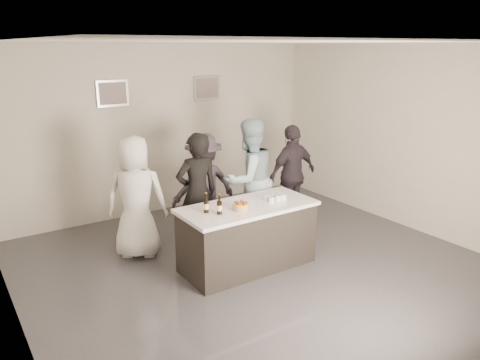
{
  "coord_description": "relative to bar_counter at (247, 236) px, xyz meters",
  "views": [
    {
      "loc": [
        -3.49,
        -4.74,
        2.96
      ],
      "look_at": [
        0.0,
        0.5,
        1.15
      ],
      "focal_mm": 35.0,
      "sensor_mm": 36.0,
      "label": 1
    }
  ],
  "objects": [
    {
      "name": "candles",
      "position": [
        -0.34,
        -0.34,
        0.45
      ],
      "size": [
        0.24,
        0.08,
        0.01
      ],
      "primitive_type": "cube",
      "color": "pink",
      "rests_on": "bar_counter"
    },
    {
      "name": "person_guest_right",
      "position": [
        1.64,
        1.03,
        0.4
      ],
      "size": [
        1.02,
        0.49,
        1.7
      ],
      "primitive_type": "imported",
      "rotation": [
        0.0,
        0.0,
        3.22
      ],
      "color": "#312B33",
      "rests_on": "ground"
    },
    {
      "name": "wall_back",
      "position": [
        0.11,
        2.85,
        1.05
      ],
      "size": [
        6.0,
        0.04,
        3.0
      ],
      "primitive_type": "cube",
      "color": "beige",
      "rests_on": "ground"
    },
    {
      "name": "person_guest_left",
      "position": [
        -1.11,
        1.18,
        0.44
      ],
      "size": [
        1.03,
        0.95,
        1.77
      ],
      "primitive_type": "imported",
      "rotation": [
        0.0,
        0.0,
        2.55
      ],
      "color": "white",
      "rests_on": "ground"
    },
    {
      "name": "picture_left",
      "position": [
        -0.79,
        2.82,
        1.75
      ],
      "size": [
        0.54,
        0.04,
        0.44
      ],
      "primitive_type": "cube",
      "color": "#B2B2B7",
      "rests_on": "wall_back"
    },
    {
      "name": "picture_right",
      "position": [
        1.01,
        2.82,
        1.75
      ],
      "size": [
        0.54,
        0.04,
        0.44
      ],
      "primitive_type": "cube",
      "color": "#B2B2B7",
      "rests_on": "wall_back"
    },
    {
      "name": "floor",
      "position": [
        0.11,
        -0.15,
        -0.45
      ],
      "size": [
        6.0,
        6.0,
        0.0
      ],
      "primitive_type": "plane",
      "color": "#3D3D42",
      "rests_on": "ground"
    },
    {
      "name": "ceiling",
      "position": [
        0.11,
        -0.15,
        2.55
      ],
      "size": [
        6.0,
        6.0,
        0.0
      ],
      "primitive_type": "plane",
      "rotation": [
        3.14,
        0.0,
        0.0
      ],
      "color": "white"
    },
    {
      "name": "person_main_blue",
      "position": [
        0.62,
        0.85,
        0.5
      ],
      "size": [
        0.98,
        0.79,
        1.91
      ],
      "primitive_type": "imported",
      "rotation": [
        0.0,
        0.0,
        3.22
      ],
      "color": "#9BBFCB",
      "rests_on": "ground"
    },
    {
      "name": "wall_left",
      "position": [
        -2.89,
        -0.15,
        1.05
      ],
      "size": [
        0.04,
        6.0,
        3.0
      ],
      "primitive_type": "cube",
      "color": "beige",
      "rests_on": "ground"
    },
    {
      "name": "beer_bottle_b",
      "position": [
        -0.5,
        -0.09,
        0.58
      ],
      "size": [
        0.07,
        0.07,
        0.26
      ],
      "primitive_type": "cylinder",
      "color": "black",
      "rests_on": "bar_counter"
    },
    {
      "name": "beer_bottle_a",
      "position": [
        -0.61,
        0.05,
        0.58
      ],
      "size": [
        0.07,
        0.07,
        0.26
      ],
      "primitive_type": "cylinder",
      "color": "black",
      "rests_on": "bar_counter"
    },
    {
      "name": "cake",
      "position": [
        -0.18,
        -0.1,
        0.49
      ],
      "size": [
        0.2,
        0.2,
        0.08
      ],
      "primitive_type": "cylinder",
      "color": "gold",
      "rests_on": "bar_counter"
    },
    {
      "name": "wall_right",
      "position": [
        3.11,
        -0.15,
        1.05
      ],
      "size": [
        0.04,
        6.0,
        3.0
      ],
      "primitive_type": "cube",
      "color": "beige",
      "rests_on": "ground"
    },
    {
      "name": "bar_counter",
      "position": [
        0.0,
        0.0,
        0.0
      ],
      "size": [
        1.86,
        0.86,
        0.9
      ],
      "primitive_type": "cube",
      "color": "white",
      "rests_on": "ground"
    },
    {
      "name": "person_main_black",
      "position": [
        -0.31,
        0.83,
        0.45
      ],
      "size": [
        0.67,
        0.46,
        1.8
      ],
      "primitive_type": "imported",
      "rotation": [
        0.0,
        0.0,
        3.1
      ],
      "color": "black",
      "rests_on": "ground"
    },
    {
      "name": "person_guest_back",
      "position": [
        0.09,
        1.35,
        0.38
      ],
      "size": [
        1.11,
        0.68,
        1.66
      ],
      "primitive_type": "imported",
      "rotation": [
        0.0,
        0.0,
        3.08
      ],
      "color": "#342F38",
      "rests_on": "ground"
    },
    {
      "name": "tumbler_cluster",
      "position": [
        0.44,
        -0.04,
        0.49
      ],
      "size": [
        0.3,
        0.19,
        0.08
      ],
      "primitive_type": "cube",
      "color": "#C49412",
      "rests_on": "bar_counter"
    }
  ]
}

